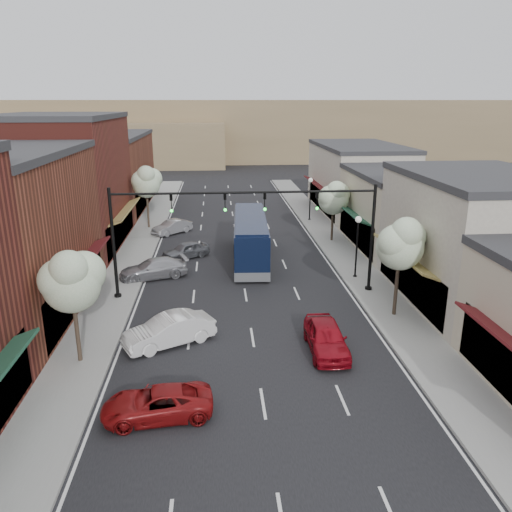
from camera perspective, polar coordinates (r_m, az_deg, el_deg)
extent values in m
plane|color=black|center=(24.71, -0.07, -11.35)|extent=(160.00, 160.00, 0.00)
cube|color=gray|center=(42.34, -13.49, 0.68)|extent=(2.80, 73.00, 0.15)
cube|color=gray|center=(43.01, 9.19, 1.20)|extent=(2.80, 73.00, 0.15)
cube|color=gray|center=(42.14, -11.61, 0.73)|extent=(0.25, 73.00, 0.17)
cube|color=gray|center=(42.70, 7.37, 1.16)|extent=(0.25, 73.00, 0.17)
cube|color=black|center=(30.63, -20.23, -3.36)|extent=(0.60, 11.90, 2.60)
cube|color=#4D1114|center=(29.95, -19.06, -0.65)|extent=(1.07, 9.80, 0.49)
cube|color=maroon|center=(43.98, -21.36, 7.51)|extent=(9.00, 14.00, 10.50)
cube|color=#2D2D30|center=(43.50, -22.16, 14.58)|extent=(9.20, 14.10, 0.40)
cube|color=black|center=(43.68, -15.55, 3.10)|extent=(0.60, 11.90, 2.60)
cube|color=olive|center=(43.20, -14.66, 5.06)|extent=(1.07, 9.80, 0.49)
cube|color=brown|center=(59.50, -16.97, 8.99)|extent=(9.00, 18.00, 8.00)
cube|color=#2D2D30|center=(59.09, -17.33, 13.02)|extent=(9.20, 18.10, 0.40)
cube|color=black|center=(59.12, -12.76, 6.91)|extent=(0.60, 15.30, 2.60)
cube|color=#1B4530|center=(58.77, -12.08, 8.38)|extent=(1.07, 12.60, 0.49)
cube|color=#BCB4A1|center=(32.69, 23.92, 1.45)|extent=(8.00, 12.00, 7.50)
cube|color=#2D2D30|center=(31.94, 24.78, 8.28)|extent=(8.20, 12.10, 0.40)
cube|color=black|center=(31.73, 17.55, -2.37)|extent=(0.60, 10.20, 2.60)
cube|color=olive|center=(30.99, 16.43, 0.18)|extent=(1.07, 8.40, 0.49)
cube|color=#BBAE94|center=(43.45, 16.49, 4.85)|extent=(8.00, 12.00, 6.00)
cube|color=#2D2D30|center=(42.91, 16.86, 9.02)|extent=(8.20, 12.10, 0.40)
cube|color=black|center=(42.59, 11.67, 3.02)|extent=(0.60, 10.20, 2.60)
cube|color=#1B4530|center=(42.03, 10.74, 5.00)|extent=(1.07, 8.40, 0.49)
cube|color=#BCB4A1|center=(56.43, 11.55, 8.46)|extent=(8.00, 16.00, 7.00)
cube|color=#2D2D30|center=(56.00, 11.78, 12.20)|extent=(8.20, 16.10, 0.40)
cube|color=black|center=(55.85, 7.76, 6.58)|extent=(0.60, 13.60, 2.60)
cube|color=#4D1114|center=(55.43, 7.00, 8.11)|extent=(1.07, 11.20, 0.49)
cube|color=#7A6647|center=(111.78, -3.81, 14.28)|extent=(120.00, 30.00, 12.00)
cube|color=#7A6647|center=(102.61, -18.10, 12.10)|extent=(50.00, 20.00, 8.00)
cylinder|color=black|center=(33.29, 12.71, -3.71)|extent=(0.44, 0.44, 0.30)
cylinder|color=black|center=(32.26, 13.10, 1.85)|extent=(0.20, 0.20, 7.00)
cylinder|color=black|center=(30.61, 6.28, 7.33)|extent=(8.00, 0.14, 0.14)
imported|color=black|center=(30.80, 6.98, 6.23)|extent=(0.18, 0.46, 1.10)
sphere|color=#19E533|center=(30.77, 6.99, 5.42)|extent=(0.18, 0.18, 0.18)
imported|color=black|center=(30.33, 1.00, 6.19)|extent=(0.18, 0.46, 1.10)
sphere|color=#19E533|center=(30.29, 1.02, 5.36)|extent=(0.18, 0.18, 0.18)
cylinder|color=black|center=(32.46, -15.49, -4.48)|extent=(0.44, 0.44, 0.30)
cylinder|color=black|center=(31.41, -15.97, 1.21)|extent=(0.20, 0.20, 7.00)
cylinder|color=black|center=(30.17, -8.95, 7.08)|extent=(8.00, 0.14, 0.14)
imported|color=black|center=(30.31, -9.65, 5.94)|extent=(0.18, 0.46, 1.10)
sphere|color=#19E533|center=(30.28, -9.63, 5.12)|extent=(0.18, 0.18, 0.18)
imported|color=black|center=(30.19, -3.56, 6.11)|extent=(0.18, 0.46, 1.10)
sphere|color=#19E533|center=(30.16, -3.54, 5.28)|extent=(0.18, 0.18, 0.18)
cylinder|color=#47382B|center=(29.26, 15.74, -3.34)|extent=(0.20, 0.20, 3.71)
sphere|color=#A4C295|center=(28.55, 16.12, 1.02)|extent=(2.60, 2.60, 2.60)
sphere|color=#A4C295|center=(28.88, 16.92, 2.09)|extent=(2.00, 2.00, 2.00)
sphere|color=#A4C295|center=(28.05, 15.62, 1.52)|extent=(1.90, 1.90, 1.90)
sphere|color=#A4C295|center=(27.90, 16.82, 2.57)|extent=(1.70, 1.70, 1.70)
cylinder|color=#47382B|center=(44.00, 8.71, 3.73)|extent=(0.20, 0.20, 3.33)
sphere|color=#A4C295|center=(43.56, 8.84, 6.39)|extent=(2.60, 2.60, 2.60)
sphere|color=#A4C295|center=(43.89, 9.41, 6.99)|extent=(2.00, 2.00, 2.00)
sphere|color=#A4C295|center=(43.13, 8.43, 6.72)|extent=(1.90, 1.90, 1.90)
sphere|color=#A4C295|center=(42.96, 9.17, 7.35)|extent=(1.70, 1.70, 1.70)
cylinder|color=#47382B|center=(24.75, -19.79, -7.84)|extent=(0.20, 0.20, 3.52)
sphere|color=#A4C295|center=(23.94, -20.33, -3.06)|extent=(2.60, 2.60, 2.60)
sphere|color=#A4C295|center=(23.94, -19.10, -1.81)|extent=(2.00, 2.00, 2.00)
sphere|color=#A4C295|center=(23.68, -21.53, -2.57)|extent=(1.90, 1.90, 1.90)
sphere|color=#A4C295|center=(23.18, -20.63, -1.44)|extent=(1.70, 1.70, 1.70)
cylinder|color=#47382B|center=(49.09, -12.25, 5.25)|extent=(0.20, 0.20, 3.84)
sphere|color=#A4C295|center=(48.66, -12.43, 8.01)|extent=(2.60, 2.60, 2.60)
sphere|color=#A4C295|center=(48.81, -11.84, 8.65)|extent=(2.00, 2.00, 2.00)
sphere|color=#A4C295|center=(48.37, -12.98, 8.35)|extent=(1.90, 1.90, 1.90)
sphere|color=#A4C295|center=(48.01, -12.47, 9.05)|extent=(1.70, 1.70, 1.70)
cylinder|color=black|center=(35.49, 11.23, -2.37)|extent=(0.28, 0.28, 0.20)
cylinder|color=black|center=(34.91, 11.41, 0.57)|extent=(0.12, 0.12, 4.00)
sphere|color=white|center=(34.35, 11.63, 4.12)|extent=(0.44, 0.44, 0.44)
cylinder|color=black|center=(51.87, 6.12, 4.12)|extent=(0.28, 0.28, 0.20)
cylinder|color=black|center=(51.47, 6.19, 6.18)|extent=(0.12, 0.12, 4.00)
sphere|color=white|center=(51.09, 6.27, 8.63)|extent=(0.44, 0.44, 0.44)
cube|color=black|center=(38.43, -0.65, 2.23)|extent=(2.92, 11.24, 2.80)
cube|color=#595B60|center=(38.80, -0.64, 0.32)|extent=(2.94, 11.26, 0.65)
cube|color=black|center=(38.34, -0.65, 2.78)|extent=(2.94, 10.35, 1.02)
cube|color=black|center=(38.08, -0.65, 4.34)|extent=(2.71, 10.78, 0.23)
cube|color=black|center=(32.97, -0.43, 0.68)|extent=(1.93, 0.17, 1.11)
cylinder|color=black|center=(35.09, -2.28, -1.60)|extent=(0.34, 0.98, 0.97)
cylinder|color=black|center=(35.14, 1.29, -1.56)|extent=(0.34, 0.98, 0.97)
cylinder|color=black|center=(42.19, -2.24, 1.67)|extent=(0.34, 0.98, 0.97)
cylinder|color=black|center=(42.23, 0.74, 1.70)|extent=(0.34, 0.98, 0.97)
cylinder|color=black|center=(40.94, -2.24, 1.18)|extent=(0.34, 0.98, 0.97)
cylinder|color=black|center=(40.98, 0.82, 1.21)|extent=(0.34, 0.98, 0.97)
imported|color=maroon|center=(25.04, 8.02, -9.17)|extent=(1.84, 4.48, 1.52)
imported|color=maroon|center=(20.59, -11.24, -16.20)|extent=(4.51, 2.46, 1.20)
imported|color=silver|center=(25.84, -9.89, -8.38)|extent=(4.85, 3.59, 1.53)
imported|color=#A0A0A6|center=(35.44, -11.63, -1.42)|extent=(5.08, 3.24, 1.37)
imported|color=#5B5D63|center=(39.54, -8.01, 0.67)|extent=(3.99, 3.27, 1.28)
imported|color=#A9AAAF|center=(47.03, -9.56, 3.29)|extent=(3.79, 3.71, 1.30)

